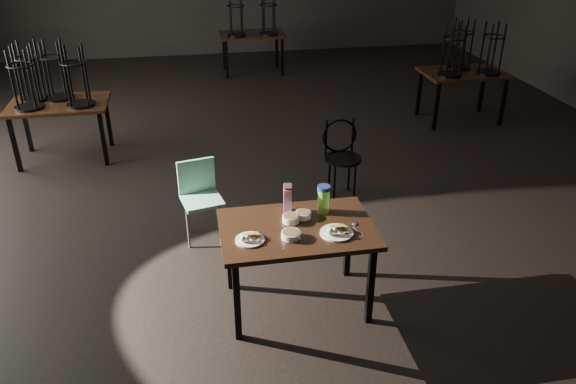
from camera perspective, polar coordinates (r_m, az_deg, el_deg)
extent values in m
plane|color=black|center=(7.06, -0.28, 2.44)|extent=(12.00, 12.00, 0.00)
cube|color=black|center=(4.38, 0.95, -3.79)|extent=(1.20, 0.80, 0.04)
cube|color=black|center=(4.28, -5.21, -10.94)|extent=(0.05, 0.05, 0.71)
cube|color=black|center=(4.45, 8.39, -9.36)|extent=(0.05, 0.05, 0.71)
cube|color=black|center=(4.79, -5.99, -6.21)|extent=(0.05, 0.05, 0.71)
cube|color=black|center=(4.95, 6.12, -4.99)|extent=(0.05, 0.05, 0.71)
cylinder|color=white|center=(4.21, -3.90, -4.86)|extent=(0.22, 0.22, 0.01)
cube|color=olive|center=(4.21, -3.91, -4.07)|extent=(0.08, 0.08, 0.04)
cube|color=olive|center=(4.22, -3.56, -4.04)|extent=(0.09, 0.09, 0.03)
ellipsoid|color=white|center=(4.16, -4.59, -4.77)|extent=(0.04, 0.04, 0.05)
ellipsoid|color=white|center=(4.16, -4.16, -4.73)|extent=(0.04, 0.04, 0.05)
cylinder|color=white|center=(4.30, 4.96, -4.15)|extent=(0.26, 0.26, 0.02)
cube|color=olive|center=(4.30, 4.92, -3.25)|extent=(0.09, 0.09, 0.04)
cube|color=olive|center=(4.31, 5.31, -3.21)|extent=(0.11, 0.11, 0.03)
ellipsoid|color=white|center=(4.23, 4.30, -4.05)|extent=(0.05, 0.05, 0.06)
ellipsoid|color=white|center=(4.24, 4.77, -4.00)|extent=(0.05, 0.05, 0.06)
cylinder|color=white|center=(4.42, 0.29, -2.72)|extent=(0.14, 0.14, 0.05)
cylinder|color=brown|center=(4.41, 0.29, -2.51)|extent=(0.12, 0.12, 0.01)
cylinder|color=white|center=(4.48, 1.56, -2.33)|extent=(0.13, 0.13, 0.05)
cylinder|color=brown|center=(4.47, 1.56, -2.14)|extent=(0.11, 0.11, 0.01)
cylinder|color=white|center=(4.22, 0.30, -4.39)|extent=(0.15, 0.15, 0.05)
cylinder|color=brown|center=(4.21, 0.30, -4.19)|extent=(0.12, 0.12, 0.01)
cube|color=#7E1761|center=(4.53, -0.04, -0.82)|extent=(0.07, 0.07, 0.20)
cube|color=#7E1761|center=(4.48, -0.04, 0.54)|extent=(0.07, 0.07, 0.06)
cylinder|color=#7EE342|center=(4.53, 3.63, -0.90)|extent=(0.11, 0.11, 0.20)
cylinder|color=navy|center=(4.48, 3.67, 0.42)|extent=(0.12, 0.12, 0.03)
ellipsoid|color=silver|center=(4.43, 6.76, -3.18)|extent=(0.06, 0.07, 0.01)
cube|color=silver|center=(4.35, 7.14, -3.91)|extent=(0.05, 0.13, 0.00)
cylinder|color=black|center=(6.23, 5.59, 3.39)|extent=(0.41, 0.41, 0.03)
torus|color=black|center=(6.31, 5.24, 5.72)|extent=(0.40, 0.03, 0.39)
cylinder|color=black|center=(6.46, 6.22, 2.02)|extent=(0.03, 0.03, 0.46)
cylinder|color=black|center=(6.40, 4.22, 1.86)|extent=(0.03, 0.03, 0.46)
cylinder|color=black|center=(6.20, 4.75, 0.94)|extent=(0.03, 0.03, 0.46)
cylinder|color=black|center=(6.26, 6.80, 1.11)|extent=(0.03, 0.03, 0.46)
cube|color=#72B199|center=(5.48, -8.73, -0.86)|extent=(0.43, 0.43, 0.04)
cube|color=#72B199|center=(5.54, -9.30, 1.63)|extent=(0.36, 0.10, 0.35)
cylinder|color=slate|center=(5.45, -10.11, -3.71)|extent=(0.02, 0.02, 0.42)
cylinder|color=slate|center=(5.46, -6.88, -3.44)|extent=(0.02, 0.02, 0.42)
cylinder|color=slate|center=(5.72, -10.19, -2.13)|extent=(0.02, 0.02, 0.42)
cylinder|color=slate|center=(5.72, -7.11, -1.86)|extent=(0.02, 0.02, 0.42)
cube|color=black|center=(7.63, -22.30, 8.24)|extent=(1.20, 0.80, 0.04)
cube|color=black|center=(7.59, -26.02, 4.31)|extent=(0.05, 0.05, 0.71)
cube|color=black|center=(7.37, -18.25, 5.13)|extent=(0.05, 0.05, 0.71)
cube|color=black|center=(8.17, -25.03, 6.08)|extent=(0.05, 0.05, 0.71)
cube|color=black|center=(7.96, -17.78, 6.87)|extent=(0.05, 0.05, 0.71)
cylinder|color=black|center=(7.55, -24.77, 7.84)|extent=(0.34, 0.34, 0.03)
torus|color=black|center=(7.42, -25.54, 11.45)|extent=(0.32, 0.32, 0.02)
cylinder|color=black|center=(7.52, -24.43, 10.78)|extent=(0.03, 0.03, 0.70)
cylinder|color=black|center=(7.57, -25.90, 10.58)|extent=(0.03, 0.03, 0.70)
cylinder|color=black|center=(7.39, -26.24, 10.13)|extent=(0.03, 0.03, 0.70)
cylinder|color=black|center=(7.34, -24.74, 10.33)|extent=(0.03, 0.03, 0.70)
cylinder|color=black|center=(7.43, -20.27, 8.37)|extent=(0.34, 0.34, 0.03)
torus|color=black|center=(7.29, -20.92, 12.06)|extent=(0.32, 0.32, 0.02)
cylinder|color=black|center=(7.40, -19.87, 11.36)|extent=(0.03, 0.03, 0.70)
cylinder|color=black|center=(7.43, -21.39, 11.17)|extent=(0.03, 0.03, 0.70)
cylinder|color=black|center=(7.25, -21.63, 10.74)|extent=(0.03, 0.03, 0.70)
cylinder|color=black|center=(7.21, -20.07, 10.92)|extent=(0.03, 0.03, 0.70)
cylinder|color=black|center=(7.79, -22.13, 8.91)|extent=(0.34, 0.34, 0.03)
torus|color=black|center=(7.66, -22.81, 12.43)|extent=(0.32, 0.32, 0.02)
cylinder|color=black|center=(7.77, -21.77, 11.76)|extent=(0.03, 0.03, 0.70)
cylinder|color=black|center=(7.81, -23.21, 11.58)|extent=(0.03, 0.03, 0.70)
cylinder|color=black|center=(7.62, -23.48, 11.17)|extent=(0.03, 0.03, 0.70)
cylinder|color=black|center=(7.58, -22.01, 11.36)|extent=(0.03, 0.03, 0.70)
cylinder|color=black|center=(7.86, -24.28, 8.65)|extent=(0.34, 0.34, 0.03)
torus|color=black|center=(7.73, -25.01, 12.13)|extent=(0.32, 0.32, 0.02)
cylinder|color=black|center=(7.83, -23.95, 11.48)|extent=(0.03, 0.03, 0.70)
cylinder|color=black|center=(7.88, -25.37, 11.28)|extent=(0.03, 0.03, 0.70)
cylinder|color=black|center=(7.69, -25.68, 10.87)|extent=(0.03, 0.03, 0.70)
cylinder|color=black|center=(7.64, -24.24, 11.07)|extent=(0.03, 0.03, 0.70)
cube|color=black|center=(8.80, 17.43, 11.46)|extent=(1.20, 0.80, 0.04)
cube|color=black|center=(8.41, 14.83, 8.39)|extent=(0.05, 0.05, 0.71)
cube|color=black|center=(8.89, 21.01, 8.50)|extent=(0.05, 0.05, 0.71)
cube|color=black|center=(8.97, 13.18, 9.77)|extent=(0.05, 0.05, 0.71)
cube|color=black|center=(9.42, 19.11, 9.83)|extent=(0.05, 0.05, 0.71)
cylinder|color=black|center=(8.53, 16.07, 11.40)|extent=(0.34, 0.34, 0.03)
torus|color=black|center=(8.41, 16.53, 14.65)|extent=(0.32, 0.32, 0.02)
cylinder|color=black|center=(8.57, 16.73, 13.92)|extent=(0.03, 0.03, 0.70)
cylinder|color=black|center=(8.49, 15.50, 13.95)|extent=(0.03, 0.03, 0.70)
cylinder|color=black|center=(8.31, 16.07, 13.60)|extent=(0.03, 0.03, 0.70)
cylinder|color=black|center=(8.40, 17.32, 13.57)|extent=(0.03, 0.03, 0.70)
cylinder|color=black|center=(8.81, 19.66, 11.37)|extent=(0.34, 0.34, 0.03)
torus|color=black|center=(8.70, 20.20, 14.51)|extent=(0.32, 0.32, 0.02)
cylinder|color=black|center=(8.86, 20.31, 13.81)|extent=(0.03, 0.03, 0.70)
cylinder|color=black|center=(8.76, 19.16, 13.85)|extent=(0.03, 0.03, 0.70)
cylinder|color=black|center=(8.59, 19.78, 13.50)|extent=(0.03, 0.03, 0.70)
cylinder|color=black|center=(8.69, 20.95, 13.46)|extent=(0.03, 0.03, 0.70)
cylinder|color=black|center=(8.95, 16.95, 12.02)|extent=(0.34, 0.34, 0.03)
torus|color=black|center=(8.84, 17.41, 15.12)|extent=(0.32, 0.32, 0.02)
cylinder|color=black|center=(8.99, 17.58, 14.42)|extent=(0.03, 0.03, 0.70)
cylinder|color=black|center=(8.91, 16.41, 14.45)|extent=(0.03, 0.03, 0.70)
cylinder|color=black|center=(8.73, 16.97, 14.13)|extent=(0.03, 0.03, 0.70)
cylinder|color=black|center=(8.82, 18.16, 14.09)|extent=(0.03, 0.03, 0.70)
cube|color=black|center=(10.96, -3.68, 15.68)|extent=(1.20, 0.80, 0.04)
cube|color=black|center=(10.69, -6.24, 13.20)|extent=(0.05, 0.05, 0.71)
cube|color=black|center=(10.81, -0.59, 13.53)|extent=(0.05, 0.05, 0.71)
cube|color=black|center=(11.31, -6.52, 13.99)|extent=(0.05, 0.05, 0.71)
cube|color=black|center=(11.43, -1.16, 14.30)|extent=(0.05, 0.05, 0.71)
cylinder|color=black|center=(10.78, -5.22, 15.61)|extent=(0.34, 0.34, 0.03)
torus|color=black|center=(10.69, -5.34, 18.23)|extent=(0.32, 0.32, 0.02)
cylinder|color=black|center=(10.82, -4.82, 17.64)|extent=(0.03, 0.03, 0.70)
cylinder|color=black|center=(10.80, -5.91, 17.58)|extent=(0.03, 0.03, 0.70)
cylinder|color=black|center=(10.60, -5.81, 17.39)|extent=(0.03, 0.03, 0.70)
cylinder|color=black|center=(10.62, -4.70, 17.46)|extent=(0.03, 0.03, 0.70)
cylinder|color=black|center=(10.85, -1.95, 15.78)|extent=(0.34, 0.34, 0.03)
torus|color=black|center=(10.76, -1.99, 18.39)|extent=(0.32, 0.32, 0.02)
cylinder|color=black|center=(10.89, -1.52, 17.79)|extent=(0.03, 0.03, 0.70)
cylinder|color=black|center=(10.86, -2.60, 17.75)|extent=(0.03, 0.03, 0.70)
cylinder|color=black|center=(10.67, -2.45, 17.57)|extent=(0.03, 0.03, 0.70)
cylinder|color=black|center=(10.70, -1.35, 17.61)|extent=(0.03, 0.03, 0.70)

